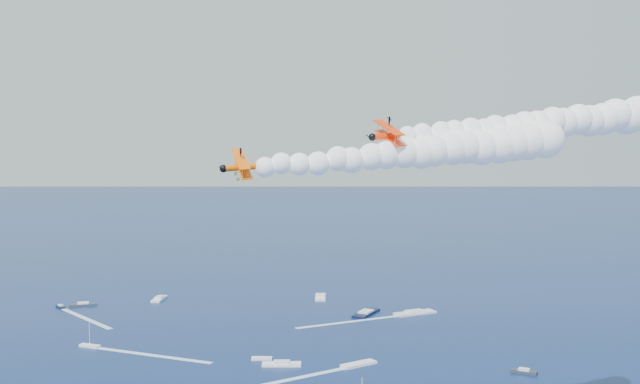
{
  "coord_description": "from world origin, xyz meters",
  "views": [
    {
      "loc": [
        -4.93,
        -87.76,
        59.72
      ],
      "look_at": [
        -8.04,
        19.48,
        52.49
      ],
      "focal_mm": 41.41,
      "sensor_mm": 36.0,
      "label": 1
    }
  ],
  "objects": [
    {
      "name": "smoke_trail_lead",
      "position": [
        25.73,
        32.64,
        62.59
      ],
      "size": [
        52.03,
        38.9,
        9.74
      ],
      "primitive_type": null,
      "rotation": [
        0.0,
        0.0,
        3.53
      ],
      "color": "white"
    },
    {
      "name": "spectator_boats",
      "position": [
        -4.24,
        123.84,
        0.35
      ],
      "size": [
        226.13,
        172.99,
        0.7
      ],
      "color": "white",
      "rests_on": "ground"
    },
    {
      "name": "smoke_trail_trail",
      "position": [
        5.54,
        22.76,
        58.14
      ],
      "size": [
        51.62,
        30.8,
        9.74
      ],
      "primitive_type": null,
      "rotation": [
        0.0,
        0.0,
        3.42
      ],
      "color": "white"
    },
    {
      "name": "biplane_trail",
      "position": [
        -18.59,
        15.85,
        56.27
      ],
      "size": [
        8.86,
        10.36,
        7.52
      ],
      "primitive_type": null,
      "rotation": [
        -0.37,
        0.07,
        3.42
      ],
      "color": "#FF6005"
    },
    {
      "name": "biplane_lead",
      "position": [
        2.51,
        23.1,
        60.72
      ],
      "size": [
        9.77,
        11.03,
        7.46
      ],
      "primitive_type": null,
      "rotation": [
        -0.32,
        0.07,
        3.53
      ],
      "color": "#FF3605"
    },
    {
      "name": "boat_wakes",
      "position": [
        -42.99,
        129.35,
        0.03
      ],
      "size": [
        119.93,
        90.26,
        0.04
      ],
      "color": "white",
      "rests_on": "ground"
    }
  ]
}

